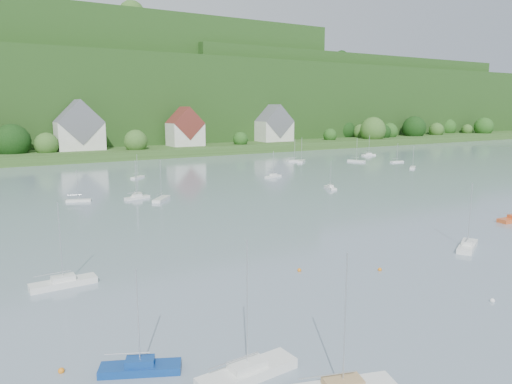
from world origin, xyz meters
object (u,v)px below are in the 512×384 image
near_sailboat_6 (63,282)px  near_sailboat_1 (140,367)px  near_sailboat_0 (247,371)px  near_sailboat_3 (468,245)px

near_sailboat_6 → near_sailboat_1: bearing=-87.1°
near_sailboat_0 → near_sailboat_3: near_sailboat_0 is taller
near_sailboat_3 → near_sailboat_6: 49.17m
near_sailboat_3 → near_sailboat_6: bearing=136.5°
near_sailboat_0 → near_sailboat_3: bearing=12.1°
near_sailboat_1 → near_sailboat_6: (-1.75, 19.99, 0.04)m
near_sailboat_1 → near_sailboat_3: near_sailboat_3 is taller
near_sailboat_3 → near_sailboat_6: near_sailboat_6 is taller
near_sailboat_0 → near_sailboat_3: 41.29m
near_sailboat_1 → near_sailboat_3: (45.70, 7.09, 0.03)m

